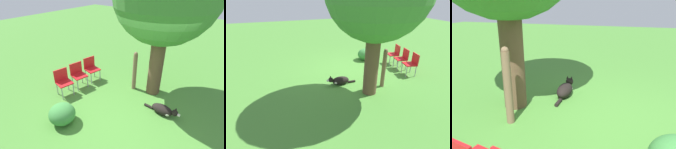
# 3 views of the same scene
# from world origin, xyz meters

# --- Properties ---
(ground_plane) EXTENTS (30.00, 30.00, 0.00)m
(ground_plane) POSITION_xyz_m (0.00, 0.00, 0.00)
(ground_plane) COLOR #478433
(dog) EXTENTS (1.03, 0.32, 0.35)m
(dog) POSITION_xyz_m (0.85, 0.59, 0.14)
(dog) COLOR black
(dog) RESTS_ON ground_plane
(fence_post) EXTENTS (0.13, 0.13, 1.32)m
(fence_post) POSITION_xyz_m (-0.48, 1.19, 0.66)
(fence_post) COLOR brown
(fence_post) RESTS_ON ground_plane
(red_chair_0) EXTENTS (0.50, 0.52, 0.84)m
(red_chair_0) POSITION_xyz_m (-2.07, -0.44, 0.50)
(red_chair_0) COLOR red
(red_chair_0) RESTS_ON ground_plane
(red_chair_1) EXTENTS (0.50, 0.52, 0.84)m
(red_chair_1) POSITION_xyz_m (-2.03, 0.15, 0.50)
(red_chair_1) COLOR red
(red_chair_1) RESTS_ON ground_plane
(red_chair_2) EXTENTS (0.50, 0.52, 0.84)m
(red_chair_2) POSITION_xyz_m (-2.00, 0.75, 0.50)
(red_chair_2) COLOR red
(red_chair_2) RESTS_ON ground_plane
(low_shrub) EXTENTS (0.67, 0.67, 0.54)m
(low_shrub) POSITION_xyz_m (-1.09, -1.28, 0.27)
(low_shrub) COLOR #3D843D
(low_shrub) RESTS_ON ground_plane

